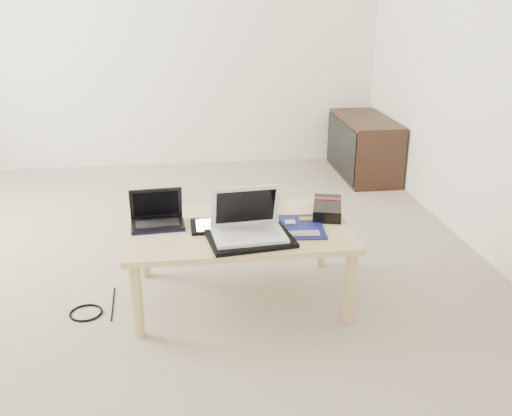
{
  "coord_description": "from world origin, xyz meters",
  "views": [
    {
      "loc": [
        0.24,
        -3.15,
        1.5
      ],
      "look_at": [
        0.58,
        -0.53,
        0.49
      ],
      "focal_mm": 40.0,
      "sensor_mm": 36.0,
      "label": 1
    }
  ],
  "objects": [
    {
      "name": "book",
      "position": [
        0.56,
        -0.27,
        0.41
      ],
      "size": [
        0.34,
        0.3,
        0.03
      ],
      "color": "black",
      "rests_on": "coffee_table"
    },
    {
      "name": "media_cabinet",
      "position": [
        1.77,
        1.45,
        0.25
      ],
      "size": [
        0.41,
        0.9,
        0.5
      ],
      "color": "#341E15",
      "rests_on": "ground"
    },
    {
      "name": "cable_coil",
      "position": [
        0.36,
        -0.6,
        0.41
      ],
      "size": [
        0.11,
        0.11,
        0.01
      ],
      "primitive_type": "torus",
      "rotation": [
        0.0,
        0.0,
        0.12
      ],
      "color": "black",
      "rests_on": "coffee_table"
    },
    {
      "name": "netbook",
      "position": [
        0.09,
        -0.46,
        0.44
      ],
      "size": [
        0.28,
        0.21,
        0.19
      ],
      "color": "black",
      "rests_on": "coffee_table"
    },
    {
      "name": "neoprene_sleeve",
      "position": [
        0.53,
        -0.72,
        0.41
      ],
      "size": [
        0.43,
        0.34,
        0.02
      ],
      "primitive_type": "cube",
      "rotation": [
        0.0,
        0.0,
        0.14
      ],
      "color": "black",
      "rests_on": "coffee_table"
    },
    {
      "name": "floor_cable_trail",
      "position": [
        -0.15,
        -0.53,
        0.0
      ],
      "size": [
        0.03,
        0.33,
        0.01
      ],
      "primitive_type": "cylinder",
      "rotation": [
        1.57,
        0.0,
        0.05
      ],
      "color": "black",
      "rests_on": "ground"
    },
    {
      "name": "motherboard",
      "position": [
        0.79,
        -0.59,
        0.4
      ],
      "size": [
        0.28,
        0.34,
        0.01
      ],
      "color": "#0C114F",
      "rests_on": "coffee_table"
    },
    {
      "name": "white_laptop",
      "position": [
        0.52,
        -0.69,
        0.47
      ],
      "size": [
        0.35,
        0.26,
        0.23
      ],
      "color": "white",
      "rests_on": "neoprene_sleeve"
    },
    {
      "name": "floor_cable_coil",
      "position": [
        -0.28,
        -0.61,
        0.01
      ],
      "size": [
        0.21,
        0.21,
        0.01
      ],
      "primitive_type": "torus",
      "rotation": [
        0.0,
        0.0,
        -0.38
      ],
      "color": "black",
      "rests_on": "ground"
    },
    {
      "name": "ground",
      "position": [
        0.0,
        0.0,
        0.0
      ],
      "size": [
        4.0,
        4.0,
        0.0
      ],
      "primitive_type": "plane",
      "color": "#ADA28C",
      "rests_on": "ground"
    },
    {
      "name": "remote",
      "position": [
        0.68,
        -0.5,
        0.41
      ],
      "size": [
        0.09,
        0.23,
        0.02
      ],
      "color": "silver",
      "rests_on": "coffee_table"
    },
    {
      "name": "gpu_box",
      "position": [
        0.98,
        -0.42,
        0.43
      ],
      "size": [
        0.21,
        0.31,
        0.06
      ],
      "color": "black",
      "rests_on": "coffee_table"
    },
    {
      "name": "tablet",
      "position": [
        0.39,
        -0.52,
        0.41
      ],
      "size": [
        0.26,
        0.2,
        0.01
      ],
      "color": "black",
      "rests_on": "coffee_table"
    },
    {
      "name": "coffee_table",
      "position": [
        0.5,
        -0.53,
        0.35
      ],
      "size": [
        1.1,
        0.7,
        0.4
      ],
      "color": "#E1C587",
      "rests_on": "ground"
    }
  ]
}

